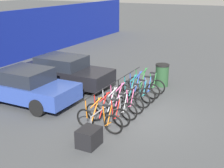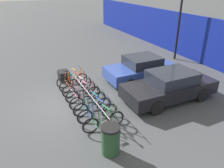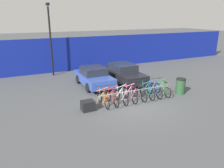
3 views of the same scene
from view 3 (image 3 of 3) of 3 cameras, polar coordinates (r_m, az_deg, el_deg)
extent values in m
plane|color=#424447|center=(12.83, 5.52, -5.24)|extent=(120.00, 120.00, 0.00)
cube|color=navy|center=(20.83, -7.94, 7.92)|extent=(36.00, 0.16, 3.06)
cylinder|color=gray|center=(13.37, 5.63, -1.76)|extent=(4.66, 0.04, 0.04)
cylinder|color=gray|center=(12.49, -3.65, -4.47)|extent=(0.04, 0.04, 0.55)
cylinder|color=gray|center=(14.74, 13.39, -1.44)|extent=(0.04, 0.04, 0.55)
torus|color=black|center=(11.99, -1.34, -5.14)|extent=(0.06, 0.66, 0.66)
torus|color=black|center=(12.88, -3.25, -3.50)|extent=(0.06, 0.66, 0.66)
cylinder|color=orange|center=(12.45, -2.63, -2.68)|extent=(0.60, 0.04, 0.76)
cylinder|color=orange|center=(12.30, -2.56, -1.40)|extent=(0.68, 0.04, 0.16)
cylinder|color=orange|center=(12.18, -2.01, -3.44)|extent=(0.14, 0.04, 0.63)
cylinder|color=orange|center=(12.00, -1.63, -3.64)|extent=(0.32, 0.03, 0.58)
cylinder|color=orange|center=(12.16, -1.72, -4.92)|extent=(0.40, 0.03, 0.08)
cylinder|color=orange|center=(12.73, -3.20, -2.12)|extent=(0.12, 0.04, 0.69)
cylinder|color=black|center=(12.57, -3.16, -0.61)|extent=(0.52, 0.03, 0.03)
cube|color=black|center=(11.99, -1.85, -2.06)|extent=(0.10, 0.22, 0.05)
torus|color=black|center=(12.21, 1.11, -4.69)|extent=(0.06, 0.66, 0.66)
torus|color=black|center=(13.09, -0.94, -3.12)|extent=(0.06, 0.66, 0.66)
cylinder|color=red|center=(12.67, -0.26, -2.30)|extent=(0.60, 0.04, 0.76)
cylinder|color=red|center=(12.52, -0.16, -1.04)|extent=(0.68, 0.04, 0.16)
cylinder|color=red|center=(12.41, 0.40, -3.04)|extent=(0.14, 0.04, 0.63)
cylinder|color=red|center=(12.23, 0.81, -3.22)|extent=(0.32, 0.03, 0.58)
cylinder|color=red|center=(12.39, 0.70, -4.49)|extent=(0.40, 0.03, 0.08)
cylinder|color=red|center=(12.94, -0.87, -1.75)|extent=(0.12, 0.04, 0.69)
cylinder|color=black|center=(12.79, -0.80, -0.27)|extent=(0.52, 0.03, 0.03)
cube|color=black|center=(12.21, 0.60, -1.68)|extent=(0.10, 0.22, 0.05)
torus|color=black|center=(12.47, 3.55, -4.25)|extent=(0.06, 0.66, 0.66)
torus|color=black|center=(13.33, 1.37, -2.74)|extent=(0.06, 0.66, 0.66)
cylinder|color=#B7B7BC|center=(12.92, 2.11, -1.92)|extent=(0.60, 0.04, 0.76)
cylinder|color=#B7B7BC|center=(12.77, 2.24, -0.68)|extent=(0.68, 0.04, 0.16)
cylinder|color=#B7B7BC|center=(12.66, 2.81, -2.63)|extent=(0.14, 0.04, 0.63)
cylinder|color=#B7B7BC|center=(12.49, 3.25, -2.81)|extent=(0.32, 0.03, 0.58)
cylinder|color=#B7B7BC|center=(12.64, 3.11, -4.05)|extent=(0.40, 0.03, 0.08)
cylinder|color=#B7B7BC|center=(13.18, 1.46, -1.39)|extent=(0.12, 0.04, 0.69)
cylinder|color=black|center=(13.03, 1.56, 0.07)|extent=(0.52, 0.03, 0.03)
cube|color=black|center=(12.47, 3.04, -1.30)|extent=(0.10, 0.22, 0.05)
torus|color=black|center=(12.75, 5.94, -3.80)|extent=(0.06, 0.66, 0.66)
torus|color=black|center=(13.60, 3.66, -2.35)|extent=(0.06, 0.66, 0.66)
cylinder|color=#E55993|center=(13.19, 4.46, -1.53)|extent=(0.60, 0.04, 0.76)
cylinder|color=#E55993|center=(13.05, 4.60, -0.32)|extent=(0.68, 0.04, 0.16)
cylinder|color=#E55993|center=(12.94, 5.19, -2.22)|extent=(0.14, 0.04, 0.63)
cylinder|color=#E55993|center=(12.77, 5.64, -2.39)|extent=(0.32, 0.03, 0.58)
cylinder|color=#E55993|center=(12.92, 5.48, -3.61)|extent=(0.40, 0.03, 0.08)
cylinder|color=#E55993|center=(13.45, 3.77, -1.03)|extent=(0.12, 0.04, 0.69)
cylinder|color=black|center=(13.31, 3.89, 0.41)|extent=(0.52, 0.03, 0.03)
cube|color=black|center=(12.76, 5.44, -0.91)|extent=(0.10, 0.22, 0.05)
torus|color=black|center=(13.08, 8.36, -3.34)|extent=(0.06, 0.66, 0.66)
torus|color=black|center=(13.91, 5.98, -1.96)|extent=(0.06, 0.66, 0.66)
cylinder|color=black|center=(13.51, 6.82, -1.15)|extent=(0.60, 0.04, 0.76)
cylinder|color=black|center=(13.37, 6.99, 0.05)|extent=(0.68, 0.04, 0.16)
cylinder|color=black|center=(13.26, 7.58, -1.81)|extent=(0.14, 0.04, 0.63)
cylinder|color=black|center=(13.10, 8.06, -1.97)|extent=(0.32, 0.03, 0.58)
cylinder|color=black|center=(13.25, 7.88, -3.16)|extent=(0.40, 0.03, 0.08)
cylinder|color=black|center=(13.76, 6.11, -0.66)|extent=(0.12, 0.04, 0.69)
cylinder|color=black|center=(13.62, 6.25, 0.75)|extent=(0.52, 0.03, 0.03)
cube|color=black|center=(13.08, 7.86, -0.53)|extent=(0.10, 0.22, 0.05)
torus|color=black|center=(13.39, 10.41, -2.94)|extent=(0.06, 0.66, 0.66)
torus|color=black|center=(14.20, 7.96, -1.62)|extent=(0.06, 0.66, 0.66)
cylinder|color=#197A7F|center=(13.81, 8.84, -0.81)|extent=(0.60, 0.04, 0.76)
cylinder|color=#197A7F|center=(13.68, 9.02, 0.36)|extent=(0.68, 0.04, 0.16)
cylinder|color=#197A7F|center=(13.57, 9.62, -1.46)|extent=(0.14, 0.04, 0.63)
cylinder|color=#197A7F|center=(13.41, 10.11, -1.60)|extent=(0.32, 0.03, 0.58)
cylinder|color=#197A7F|center=(13.55, 9.91, -2.78)|extent=(0.40, 0.03, 0.08)
cylinder|color=#197A7F|center=(14.06, 8.11, -0.34)|extent=(0.12, 0.04, 0.69)
cylinder|color=black|center=(13.92, 8.27, 1.04)|extent=(0.52, 0.03, 0.03)
cube|color=black|center=(13.39, 9.92, -0.20)|extent=(0.10, 0.22, 0.05)
torus|color=black|center=(13.70, 12.25, -2.58)|extent=(0.06, 0.66, 0.66)
torus|color=black|center=(14.50, 9.75, -1.31)|extent=(0.06, 0.66, 0.66)
cylinder|color=#284CB7|center=(14.11, 10.67, -0.51)|extent=(0.60, 0.04, 0.76)
cylinder|color=#284CB7|center=(13.98, 10.86, 0.64)|extent=(0.68, 0.04, 0.16)
cylinder|color=#284CB7|center=(13.88, 11.46, -1.13)|extent=(0.14, 0.04, 0.63)
cylinder|color=#284CB7|center=(13.72, 11.96, -1.28)|extent=(0.32, 0.03, 0.58)
cylinder|color=#284CB7|center=(13.86, 11.75, -2.43)|extent=(0.40, 0.03, 0.08)
cylinder|color=#284CB7|center=(14.36, 9.92, -0.06)|extent=(0.12, 0.04, 0.69)
cylinder|color=black|center=(14.22, 10.09, 1.30)|extent=(0.52, 0.03, 0.03)
cube|color=black|center=(13.70, 11.78, 0.10)|extent=(0.10, 0.22, 0.05)
torus|color=black|center=(14.08, 14.31, -2.18)|extent=(0.06, 0.66, 0.66)
torus|color=black|center=(14.86, 11.76, -0.96)|extent=(0.06, 0.66, 0.66)
cylinder|color=#288438|center=(14.48, 12.70, -0.17)|extent=(0.60, 0.04, 0.76)
cylinder|color=#288438|center=(14.36, 12.91, 0.95)|extent=(0.68, 0.04, 0.16)
cylinder|color=#288438|center=(14.25, 13.51, -0.77)|extent=(0.14, 0.04, 0.63)
cylinder|color=#288438|center=(14.10, 14.02, -0.91)|extent=(0.32, 0.03, 0.58)
cylinder|color=#288438|center=(14.24, 13.79, -2.03)|extent=(0.40, 0.03, 0.08)
cylinder|color=#288438|center=(14.72, 11.94, 0.26)|extent=(0.12, 0.04, 0.69)
cylinder|color=black|center=(14.59, 12.13, 1.59)|extent=(0.52, 0.03, 0.03)
cube|color=black|center=(14.08, 13.84, 0.43)|extent=(0.10, 0.22, 0.05)
cube|color=#2D479E|center=(15.90, -4.71, 1.47)|extent=(1.80, 3.90, 0.62)
cube|color=#1E232D|center=(15.84, -4.89, 3.54)|extent=(1.58, 1.80, 0.52)
cylinder|color=black|center=(16.74, -8.81, 1.27)|extent=(0.20, 0.64, 0.64)
cylinder|color=black|center=(17.28, -3.38, 1.96)|extent=(0.20, 0.64, 0.64)
cylinder|color=black|center=(14.68, -6.23, -0.95)|extent=(0.20, 0.64, 0.64)
cylinder|color=black|center=(15.29, -0.18, -0.09)|extent=(0.20, 0.64, 0.64)
cube|color=black|center=(16.92, 3.02, 2.49)|extent=(1.80, 4.46, 0.62)
cube|color=#1E232D|center=(16.87, 2.88, 4.45)|extent=(1.58, 2.05, 0.52)
cylinder|color=black|center=(17.73, -1.41, 2.40)|extent=(0.20, 0.64, 0.64)
cylinder|color=black|center=(18.47, 3.44, 2.99)|extent=(0.20, 0.64, 0.64)
cylinder|color=black|center=(15.50, 2.50, 0.14)|extent=(0.20, 0.64, 0.64)
cylinder|color=black|center=(16.34, 7.81, 0.91)|extent=(0.20, 0.64, 0.64)
cylinder|color=black|center=(19.01, -15.70, 10.45)|extent=(0.14, 0.14, 5.63)
cube|color=black|center=(18.90, -16.48, 19.39)|extent=(0.24, 0.44, 0.20)
cylinder|color=#234728|center=(14.99, 17.44, -0.66)|extent=(0.60, 0.60, 0.95)
cylinder|color=black|center=(14.85, 17.62, 1.23)|extent=(0.63, 0.63, 0.08)
cube|color=black|center=(11.93, -6.32, -5.64)|extent=(0.70, 0.56, 0.55)
camera|label=1|loc=(6.98, -55.74, 7.03)|focal=50.00mm
camera|label=2|loc=(16.94, 37.90, 14.76)|focal=35.00mm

